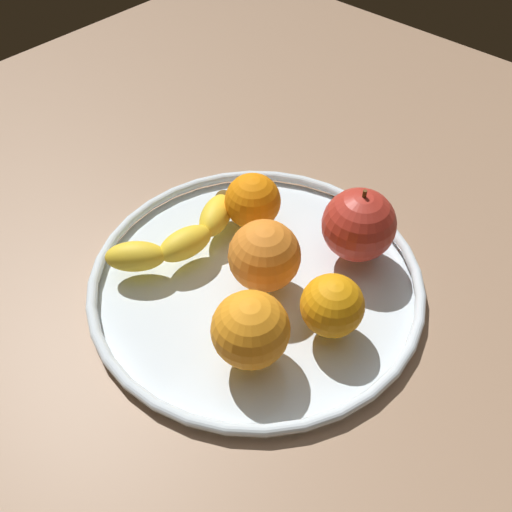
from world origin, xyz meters
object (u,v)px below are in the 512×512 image
at_px(fruit_bowl, 256,279).
at_px(orange_back_right, 253,201).
at_px(orange_front_right, 250,330).
at_px(banana, 182,236).
at_px(apple, 359,225).
at_px(orange_back_left, 264,256).
at_px(orange_front_left, 330,307).

xyz_separation_m(fruit_bowl, orange_back_right, (0.06, 0.06, 0.04)).
bearing_deg(orange_front_right, banana, 71.10).
relative_size(apple, orange_front_right, 1.19).
bearing_deg(orange_front_right, orange_back_right, 41.98).
bearing_deg(orange_back_left, orange_front_left, -91.91).
xyz_separation_m(apple, orange_back_right, (-0.04, 0.12, -0.01)).
distance_m(fruit_bowl, orange_front_left, 0.11).
bearing_deg(orange_front_right, fruit_bowl, 39.45).
relative_size(orange_back_left, orange_front_left, 1.21).
bearing_deg(apple, fruit_bowl, 150.17).
distance_m(orange_front_left, orange_front_right, 0.08).
distance_m(fruit_bowl, orange_back_left, 0.05).
relative_size(banana, orange_back_right, 2.78).
xyz_separation_m(orange_back_left, orange_front_left, (-0.00, -0.09, -0.01)).
height_order(apple, orange_back_right, apple).
bearing_deg(orange_front_left, orange_back_right, 68.74).
xyz_separation_m(orange_back_left, orange_front_right, (-0.08, -0.05, -0.00)).
xyz_separation_m(apple, orange_front_right, (-0.18, -0.01, -0.00)).
xyz_separation_m(fruit_bowl, banana, (-0.02, 0.09, 0.03)).
relative_size(orange_back_left, orange_front_right, 1.03).
relative_size(banana, orange_front_left, 2.86).
bearing_deg(orange_back_left, fruit_bowl, 89.74).
bearing_deg(orange_front_right, orange_back_left, 33.87).
relative_size(banana, orange_front_right, 2.43).
relative_size(orange_back_right, orange_back_left, 0.85).
bearing_deg(banana, fruit_bowl, -64.99).
relative_size(fruit_bowl, apple, 4.14).
bearing_deg(orange_back_right, apple, -69.99).
relative_size(orange_back_right, orange_front_right, 0.88).
xyz_separation_m(fruit_bowl, apple, (0.10, -0.06, 0.05)).
xyz_separation_m(orange_back_right, orange_back_left, (-0.06, -0.07, 0.01)).
height_order(fruit_bowl, orange_back_right, orange_back_right).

